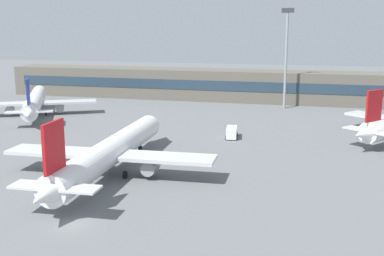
{
  "coord_description": "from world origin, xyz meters",
  "views": [
    {
      "loc": [
        25.46,
        -44.82,
        21.47
      ],
      "look_at": [
        2.75,
        40.0,
        3.0
      ],
      "focal_mm": 44.94,
      "sensor_mm": 36.0,
      "label": 1
    }
  ],
  "objects_px": {
    "service_van_white": "(232,132)",
    "airplane_near": "(113,150)",
    "floodlight_tower_west": "(286,51)",
    "airplane_far": "(35,101)"
  },
  "relations": [
    {
      "from": "floodlight_tower_west",
      "to": "airplane_far",
      "type": "bearing_deg",
      "value": -156.98
    },
    {
      "from": "airplane_near",
      "to": "floodlight_tower_west",
      "type": "bearing_deg",
      "value": 72.91
    },
    {
      "from": "service_van_white",
      "to": "airplane_near",
      "type": "bearing_deg",
      "value": -115.48
    },
    {
      "from": "service_van_white",
      "to": "floodlight_tower_west",
      "type": "relative_size",
      "value": 0.21
    },
    {
      "from": "airplane_far",
      "to": "floodlight_tower_west",
      "type": "distance_m",
      "value": 66.07
    },
    {
      "from": "airplane_far",
      "to": "service_van_white",
      "type": "relative_size",
      "value": 7.23
    },
    {
      "from": "airplane_far",
      "to": "service_van_white",
      "type": "xyz_separation_m",
      "value": [
        52.5,
        -13.44,
        -2.14
      ]
    },
    {
      "from": "airplane_far",
      "to": "service_van_white",
      "type": "bearing_deg",
      "value": -14.36
    },
    {
      "from": "airplane_near",
      "to": "floodlight_tower_west",
      "type": "height_order",
      "value": "floodlight_tower_west"
    },
    {
      "from": "airplane_near",
      "to": "floodlight_tower_west",
      "type": "relative_size",
      "value": 1.72
    }
  ]
}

